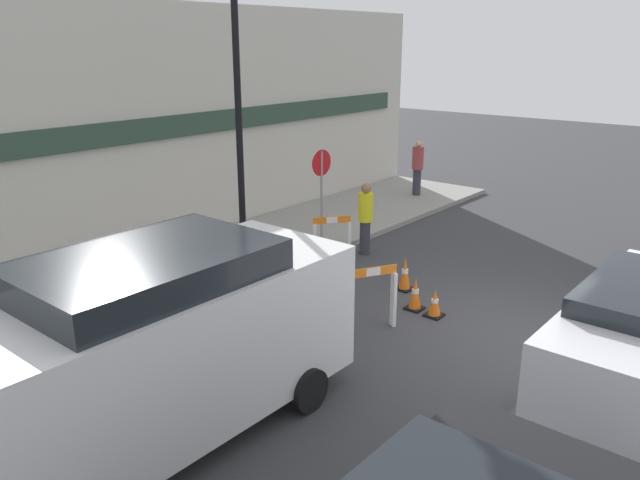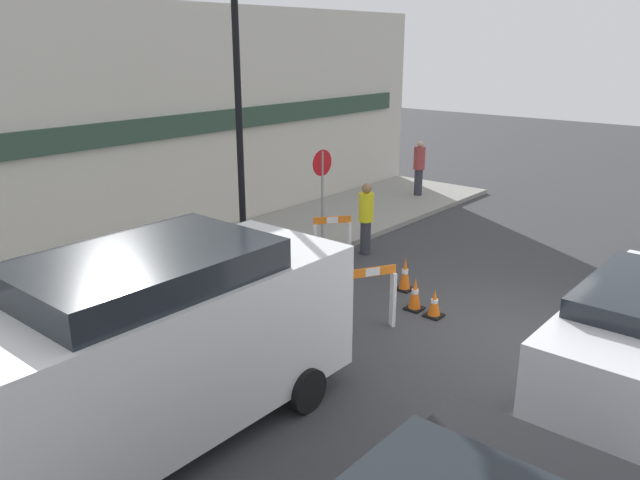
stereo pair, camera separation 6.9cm
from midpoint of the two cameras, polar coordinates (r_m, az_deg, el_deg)
The scene contains 14 objects.
ground_plane at distance 11.12m, azimuth 15.90°, elevation -7.70°, with size 60.00×60.00×0.00m, color #38383A.
sidewalk_slab at distance 14.46m, azimuth -6.73°, elevation -0.88°, with size 18.00×3.32×0.13m.
storefront_facade at distance 15.15m, azimuth -11.68°, elevation 10.18°, with size 18.00×0.22×5.50m.
streetlamp_post at distance 12.07m, azimuth -7.44°, elevation 15.33°, with size 0.44×0.44×6.41m.
stop_sign at distance 14.24m, azimuth 0.34°, elevation 5.39°, with size 0.60×0.06×2.20m.
barricade_0 at distance 10.44m, azimuth 4.95°, elevation -5.16°, with size 0.81×0.53×1.11m.
barricade_1 at distance 13.30m, azimuth 1.26°, elevation 0.00°, with size 0.73×0.61×1.12m.
traffic_cone_0 at distance 11.20m, azimuth 10.59°, elevation -5.76°, with size 0.30×0.30×0.51m.
traffic_cone_1 at distance 12.25m, azimuth 7.93°, elevation -3.13°, with size 0.30×0.30×0.67m.
traffic_cone_2 at distance 12.53m, azimuth -4.49°, elevation -2.42°, with size 0.30×0.30×0.71m.
traffic_cone_3 at distance 11.40m, azimuth 8.84°, elevation -4.94°, with size 0.30×0.30×0.61m.
person_worker at distance 14.06m, azimuth 4.36°, elevation 2.17°, with size 0.44×0.44×1.65m.
person_pedestrian at distance 19.29m, azimuth 9.15°, elevation 6.68°, with size 0.44×0.44×1.67m.
work_van at distance 7.62m, azimuth -14.81°, elevation -8.88°, with size 5.14×2.16×2.41m.
Camera 2 is at (-9.30, -3.93, 4.65)m, focal length 35.00 mm.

